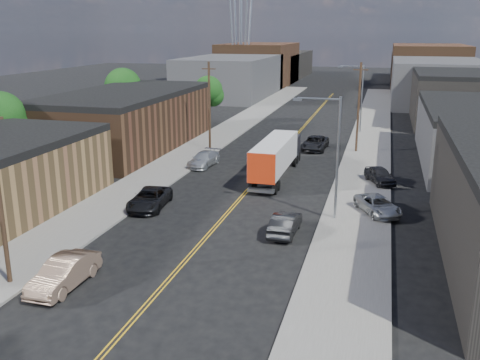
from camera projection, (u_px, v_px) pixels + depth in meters
The scene contains 27 objects.
ground at pixel (300, 130), 73.69m from camera, with size 260.00×260.00×0.00m, color black.
centerline at pixel (280, 154), 59.76m from camera, with size 0.32×120.00×0.01m, color gold.
sidewalk_left at pixel (199, 148), 62.13m from camera, with size 5.00×140.00×0.15m, color slate.
sidewalk_right at pixel (367, 158), 57.36m from camera, with size 5.00×140.00×0.15m, color slate.
warehouse_brown at pixel (127, 119), 62.46m from camera, with size 12.00×26.00×6.60m.
industrial_right_c at pixel (463, 97), 78.28m from camera, with size 14.00×22.00×7.60m.
skyline_left_a at pixel (231, 77), 110.13m from camera, with size 16.00×30.00×8.00m, color #39393B.
skyline_right_a at pixel (436, 81), 100.08m from camera, with size 16.00×30.00×8.00m, color #39393B.
skyline_left_b at pixel (259, 64), 133.08m from camera, with size 16.00×26.00×10.00m, color #472E1C.
skyline_right_b at pixel (428, 67), 123.03m from camera, with size 16.00×26.00×10.00m, color #472E1C.
skyline_left_c at pixel (275, 65), 152.06m from camera, with size 16.00×40.00×7.00m, color black.
skyline_right_c at pixel (422, 68), 142.01m from camera, with size 16.00×40.00×7.00m, color black.
streetlight_near at pixel (332, 148), 37.83m from camera, with size 3.39×0.25×9.00m.
streetlight_far at pixel (359, 93), 70.33m from camera, with size 3.39×0.25×9.00m.
utility_pole_left_far at pixel (209, 105), 60.42m from camera, with size 1.60×0.26×10.00m.
utility_pole_right at pixel (359, 107), 59.09m from camera, with size 1.60×0.26×10.00m.
tree_left_near at pixel (1, 120), 50.43m from camera, with size 4.85×4.76×7.91m.
tree_left_mid at pixel (124, 89), 73.57m from camera, with size 5.10×5.04×8.37m.
tree_left_far at pixel (209, 92), 77.81m from camera, with size 4.35×4.20×6.97m.
semi_truck at pixel (277, 154), 50.44m from camera, with size 2.44×13.97×3.65m.
car_left_b at pixel (64, 273), 28.75m from camera, with size 1.73×4.97×1.64m, color #896D5A.
car_left_c at pixel (150, 199), 41.58m from camera, with size 2.47×5.37×1.49m, color black.
car_left_d at pixel (204, 159), 54.25m from camera, with size 2.03×4.99×1.45m, color silver.
car_right_oncoming at pixel (285, 224), 36.25m from camera, with size 1.57×4.51×1.49m, color black.
car_right_lot_a at pixel (378, 205), 39.89m from camera, with size 2.16×4.68×1.30m, color #A1A5A6.
car_right_lot_c at pixel (380, 175), 47.77m from camera, with size 1.70×4.23×1.44m, color black.
car_ahead_truck at pixel (315, 143), 61.64m from camera, with size 2.57×5.58×1.55m, color black.
Camera 1 is at (10.93, -12.43, 13.48)m, focal length 40.00 mm.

